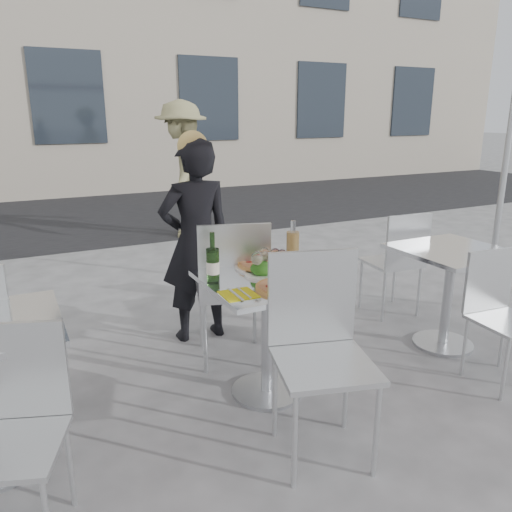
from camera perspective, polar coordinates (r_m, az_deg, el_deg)
name	(u,v)px	position (r m, az deg, el deg)	size (l,w,h in m)	color
ground	(267,392)	(3.24, 1.23, -15.31)	(80.00, 80.00, 0.00)	#5F6062
street_asphalt	(94,214)	(9.19, -18.07, 4.63)	(24.00, 5.00, 0.00)	black
main_table	(267,312)	(2.99, 1.29, -6.44)	(0.72, 0.72, 0.75)	#B7BABF
side_table_right	(450,277)	(3.89, 21.27, -2.24)	(0.72, 0.72, 0.75)	#B7BABF
chair_far	(233,282)	(3.32, -2.69, -2.94)	(0.58, 0.59, 1.02)	silver
chair_near	(318,337)	(2.54, 7.15, -9.22)	(0.57, 0.58, 1.02)	silver
side_chair_lnear	(13,416)	(2.30, -25.98, -16.12)	(0.51, 0.52, 0.88)	silver
side_chair_rfar	(399,256)	(4.34, 15.98, 0.04)	(0.45, 0.46, 0.91)	silver
side_chair_rnear	(499,306)	(3.55, 25.99, -5.12)	(0.42, 0.43, 0.84)	silver
woman_diner	(196,242)	(3.74, -6.88, 1.59)	(0.55, 0.36, 1.52)	black
pedestrian_b	(183,170)	(7.10, -8.40, 9.74)	(1.21, 0.69, 1.87)	#918B5E
pizza_near	(284,287)	(2.75, 3.23, -3.55)	(0.32, 0.32, 0.02)	tan
pizza_far	(263,265)	(3.13, 0.78, -1.01)	(0.36, 0.36, 0.03)	white
salad_plate	(263,270)	(2.96, 0.79, -1.60)	(0.22, 0.22, 0.09)	white
wine_bottle	(213,264)	(2.83, -4.96, -0.87)	(0.07, 0.08, 0.29)	#274E1D
carafe	(293,248)	(3.15, 4.21, 0.97)	(0.08, 0.08, 0.29)	tan
sugar_shaker	(299,264)	(3.02, 4.90, -0.97)	(0.06, 0.06, 0.11)	white
wineglass_white_a	(257,259)	(2.91, 0.11, -0.39)	(0.07, 0.07, 0.16)	white
wineglass_white_b	(265,255)	(3.00, 0.99, 0.07)	(0.07, 0.07, 0.16)	white
wineglass_red_a	(275,256)	(2.99, 2.21, 0.00)	(0.07, 0.07, 0.16)	white
wineglass_red_b	(282,257)	(2.96, 2.99, -0.14)	(0.07, 0.07, 0.16)	white
napkin_left	(239,294)	(2.67, -2.00, -4.36)	(0.18, 0.20, 0.01)	yellow
napkin_right	(320,279)	(2.93, 7.35, -2.61)	(0.20, 0.20, 0.01)	yellow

